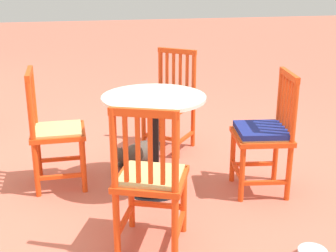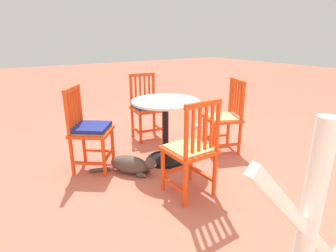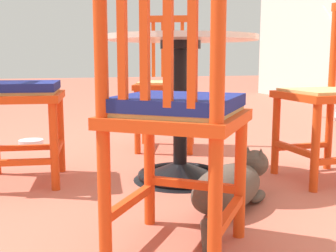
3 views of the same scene
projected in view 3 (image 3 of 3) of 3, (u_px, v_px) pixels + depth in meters
name	position (u px, v px, depth m)	size (l,w,h in m)	color
ground_plane	(152.00, 189.00, 2.06)	(24.00, 24.00, 0.00)	#BC604C
cafe_table	(180.00, 125.00, 2.18)	(0.76, 0.76, 0.73)	black
orange_chair_at_corner	(175.00, 115.00, 1.33)	(0.56, 0.56, 0.91)	#D64214
orange_chair_tucked_in	(330.00, 95.00, 2.17)	(0.41, 0.41, 0.91)	#D64214
orange_chair_near_fence	(166.00, 86.00, 2.93)	(0.52, 0.52, 0.91)	#D64214
orange_chair_facing_out	(16.00, 94.00, 2.11)	(0.45, 0.45, 0.91)	#D64214
tabby_cat	(232.00, 186.00, 1.78)	(0.58, 0.52, 0.23)	#4C4238
pet_water_bowl	(31.00, 143.00, 3.03)	(0.17, 0.17, 0.05)	silver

